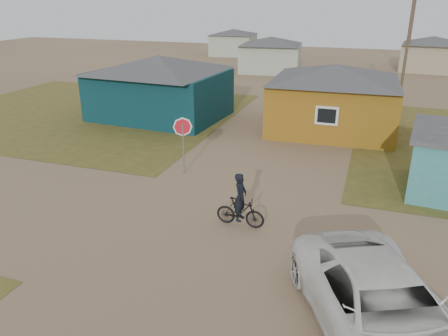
# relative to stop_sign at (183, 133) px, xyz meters

# --- Properties ---
(ground) EXTENTS (120.00, 120.00, 0.00)m
(ground) POSITION_rel_stop_sign_xyz_m (3.01, -4.92, -1.91)
(ground) COLOR #8D6F51
(grass_nw) EXTENTS (20.00, 18.00, 0.00)m
(grass_nw) POSITION_rel_stop_sign_xyz_m (-10.99, 8.08, -1.90)
(grass_nw) COLOR brown
(grass_nw) RESTS_ON ground
(house_teal) EXTENTS (8.93, 7.08, 4.00)m
(house_teal) POSITION_rel_stop_sign_xyz_m (-5.49, 8.58, 0.15)
(house_teal) COLOR #082930
(house_teal) RESTS_ON ground
(house_yellow) EXTENTS (7.72, 6.76, 3.90)m
(house_yellow) POSITION_rel_stop_sign_xyz_m (5.51, 9.08, 0.10)
(house_yellow) COLOR #8D5F15
(house_yellow) RESTS_ON ground
(house_pale_west) EXTENTS (7.04, 6.15, 3.60)m
(house_pale_west) POSITION_rel_stop_sign_xyz_m (-2.99, 29.08, -0.05)
(house_pale_west) COLOR #A1AF96
(house_pale_west) RESTS_ON ground
(house_beige_east) EXTENTS (6.95, 6.05, 3.60)m
(house_beige_east) POSITION_rel_stop_sign_xyz_m (13.01, 35.08, -0.05)
(house_beige_east) COLOR gray
(house_beige_east) RESTS_ON ground
(house_pale_north) EXTENTS (6.28, 5.81, 3.40)m
(house_pale_north) POSITION_rel_stop_sign_xyz_m (-10.99, 41.08, -0.15)
(house_pale_north) COLOR #A1AF96
(house_pale_north) RESTS_ON ground
(utility_pole_near) EXTENTS (1.40, 0.20, 8.00)m
(utility_pole_near) POSITION_rel_stop_sign_xyz_m (9.51, 17.08, 2.23)
(utility_pole_near) COLOR brown
(utility_pole_near) RESTS_ON ground
(utility_pole_far) EXTENTS (1.40, 0.20, 8.00)m
(utility_pole_far) POSITION_rel_stop_sign_xyz_m (10.51, 33.08, 2.23)
(utility_pole_far) COLOR brown
(utility_pole_far) RESTS_ON ground
(stop_sign) EXTENTS (0.85, 0.10, 2.61)m
(stop_sign) POSITION_rel_stop_sign_xyz_m (0.00, 0.00, 0.00)
(stop_sign) COLOR gray
(stop_sign) RESTS_ON ground
(cyclist) EXTENTS (1.75, 0.63, 1.96)m
(cyclist) POSITION_rel_stop_sign_xyz_m (3.82, -3.80, -1.19)
(cyclist) COLOR black
(cyclist) RESTS_ON ground
(vehicle) EXTENTS (5.33, 6.88, 1.74)m
(vehicle) POSITION_rel_stop_sign_xyz_m (8.48, -7.96, -1.04)
(vehicle) COLOR white
(vehicle) RESTS_ON ground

